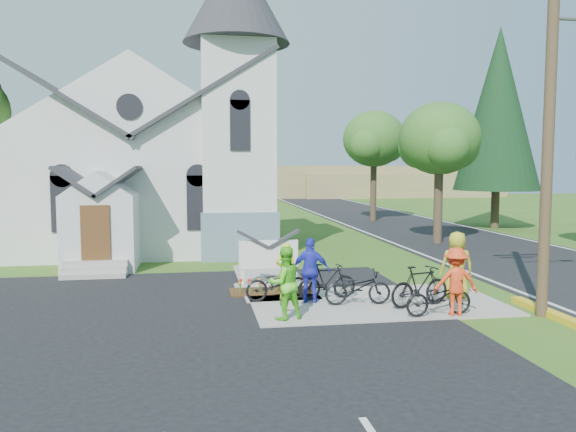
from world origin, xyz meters
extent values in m
plane|color=#35611B|center=(0.00, 0.00, 0.00)|extent=(120.00, 120.00, 0.00)
cube|color=black|center=(-7.00, -2.00, 0.01)|extent=(20.00, 16.00, 0.02)
cube|color=black|center=(10.00, 15.00, 0.01)|extent=(8.00, 90.00, 0.02)
cube|color=gray|center=(1.50, 0.50, 0.03)|extent=(7.00, 4.00, 0.05)
cube|color=silver|center=(-6.00, 13.00, 2.50)|extent=(11.00, 9.00, 5.00)
cube|color=slate|center=(-1.70, 9.70, 1.00)|extent=(3.20, 3.20, 2.00)
cube|color=silver|center=(-1.70, 9.70, 4.50)|extent=(3.00, 3.00, 9.00)
cube|color=silver|center=(-7.00, 7.30, 1.40)|extent=(2.60, 2.40, 2.80)
cube|color=#563418|center=(-7.00, 6.07, 1.50)|extent=(1.00, 0.10, 2.00)
cube|color=gray|center=(-1.20, 3.20, 0.05)|extent=(2.20, 0.40, 0.10)
cube|color=white|center=(-2.05, 3.20, 0.55)|extent=(0.12, 0.12, 1.00)
cube|color=white|center=(-0.35, 3.20, 0.55)|extent=(0.12, 0.12, 1.00)
cube|color=white|center=(-1.20, 3.20, 1.05)|extent=(1.90, 0.14, 0.90)
cube|color=#3C2510|center=(-1.20, 2.30, 0.04)|extent=(2.60, 1.10, 0.07)
cylinder|color=#453422|center=(5.30, -1.50, 5.00)|extent=(0.28, 0.28, 10.00)
cylinder|color=#34271C|center=(8.50, 12.00, 2.02)|extent=(0.44, 0.44, 4.05)
ellipsoid|color=#2A5F20|center=(8.50, 12.00, 5.25)|extent=(4.00, 4.00, 3.60)
cylinder|color=#34271C|center=(9.00, 24.00, 2.25)|extent=(0.44, 0.44, 4.50)
ellipsoid|color=#2A5F20|center=(9.00, 24.00, 5.82)|extent=(4.40, 4.40, 3.96)
cylinder|color=#34271C|center=(15.00, 18.00, 1.20)|extent=(0.50, 0.50, 2.40)
cone|color=black|center=(15.00, 18.00, 7.40)|extent=(5.20, 5.20, 10.00)
cube|color=olive|center=(6.00, 56.00, 2.00)|extent=(60.00, 8.00, 4.00)
cube|color=olive|center=(-10.00, 58.00, 2.80)|extent=(30.00, 6.00, 5.60)
cube|color=olive|center=(22.00, 54.00, 1.50)|extent=(25.00, 6.00, 3.00)
imported|color=#BADB19|center=(-0.96, 1.17, 0.87)|extent=(0.64, 0.46, 1.63)
imported|color=black|center=(-1.21, 1.12, 0.54)|extent=(1.96, 0.99, 0.98)
imported|color=#5CD928|center=(-1.32, -0.88, 0.96)|extent=(1.04, 0.91, 1.83)
imported|color=black|center=(0.21, 1.00, 0.57)|extent=(1.78, 0.68, 1.04)
imported|color=#272DC6|center=(-0.33, 0.70, 0.96)|extent=(1.15, 0.76, 1.82)
imported|color=black|center=(0.90, 0.24, 0.53)|extent=(1.87, 0.72, 0.97)
imported|color=#EE411A|center=(3.07, -1.20, 0.92)|extent=(1.21, 0.81, 1.74)
imported|color=black|center=(2.50, -0.24, 0.62)|extent=(1.96, 1.03, 1.13)
imported|color=gold|center=(3.97, 0.61, 1.02)|extent=(1.04, 0.78, 1.93)
imported|color=black|center=(2.61, -1.20, 0.52)|extent=(1.85, 0.78, 0.95)
camera|label=1|loc=(-3.45, -14.46, 3.84)|focal=35.00mm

